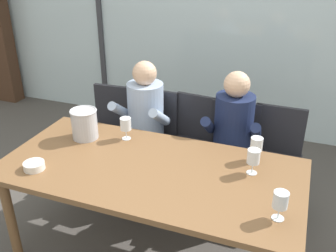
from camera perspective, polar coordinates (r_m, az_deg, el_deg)
name	(u,v)px	position (r m, az deg, el deg)	size (l,w,h in m)	color
ground	(191,181)	(3.78, 3.50, -8.29)	(14.00, 14.00, 0.00)	#4C4742
window_glass_panel	(229,23)	(4.45, 9.12, 15.01)	(7.24, 0.03, 2.60)	silver
window_mullion_left	(100,14)	(5.01, -10.17, 16.18)	(0.06, 0.06, 2.60)	#38383D
hillside_vineyard	(266,8)	(7.78, 14.50, 16.78)	(13.24, 2.40, 1.94)	#568942
dining_table	(150,177)	(2.62, -2.72, -7.63)	(2.04, 0.98, 0.76)	brown
chair_near_curtain	(112,126)	(3.69, -8.38, 0.00)	(0.46, 0.46, 0.90)	#232328
chair_left_of_center	(152,131)	(3.55, -2.39, -0.77)	(0.44, 0.44, 0.90)	#232328
chair_center	(193,138)	(3.44, 3.82, -1.76)	(0.48, 0.48, 0.90)	#232328
chair_right_of_center	(232,146)	(3.35, 9.55, -2.94)	(0.46, 0.46, 0.90)	#232328
chair_near_window_right	(275,152)	(3.34, 15.77, -3.75)	(0.44, 0.44, 0.90)	#232328
person_pale_blue_shirt	(142,120)	(3.36, -3.91, 0.83)	(0.47, 0.62, 1.22)	#9EB2D1
person_navy_polo	(232,135)	(3.14, 9.52, -1.37)	(0.48, 0.63, 1.22)	#192347
ice_bucket_primary	(84,124)	(2.97, -12.41, 0.36)	(0.21, 0.21, 0.23)	#B7B7BC
tasting_bowl	(34,166)	(2.70, -19.41, -5.63)	(0.14, 0.14, 0.05)	silver
wine_glass_by_left_taster	(256,145)	(2.67, 13.11, -2.82)	(0.08, 0.08, 0.17)	silver
wine_glass_near_bucket	(280,201)	(2.17, 16.48, -10.73)	(0.08, 0.08, 0.17)	silver
wine_glass_center_pour	(126,124)	(2.90, -6.36, 0.25)	(0.08, 0.08, 0.17)	silver
wine_glass_by_right_taster	(253,158)	(2.52, 12.67, -4.63)	(0.08, 0.08, 0.17)	silver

